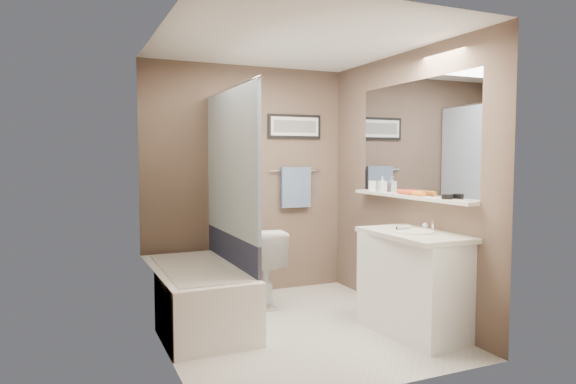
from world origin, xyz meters
name	(u,v)px	position (x,y,z in m)	size (l,w,h in m)	color
ground	(295,328)	(0.00, 0.00, 0.00)	(2.50, 2.50, 0.00)	beige
ceiling	(295,43)	(0.00, 0.00, 2.38)	(2.20, 2.50, 0.04)	white
wall_back	(247,181)	(0.00, 1.23, 1.20)	(2.20, 0.04, 2.40)	brown
wall_front	(378,198)	(0.00, -1.23, 1.20)	(2.20, 0.04, 2.40)	brown
wall_left	(164,191)	(-1.08, 0.00, 1.20)	(0.04, 2.50, 2.40)	brown
wall_right	(402,184)	(1.08, 0.00, 1.20)	(0.04, 2.50, 2.40)	brown
tile_surround	(152,211)	(-1.09, 0.50, 1.00)	(0.02, 1.55, 2.00)	beige
curtain_rod	(230,89)	(-0.40, 0.50, 2.05)	(0.02, 0.02, 1.55)	silver
curtain_upper	(231,163)	(-0.40, 0.50, 1.40)	(0.03, 1.45, 1.28)	silver
curtain_lower	(232,254)	(-0.40, 0.50, 0.58)	(0.03, 1.45, 0.36)	#262C48
mirror	(414,138)	(1.09, -0.15, 1.62)	(0.02, 1.60, 1.00)	silver
shelf	(408,197)	(1.04, -0.15, 1.10)	(0.12, 1.60, 0.03)	silver
towel_bar	(295,171)	(0.55, 1.22, 1.30)	(0.02, 0.02, 0.60)	silver
towel	(296,187)	(0.55, 1.20, 1.12)	(0.34, 0.05, 0.44)	#89A4C7
art_frame	(294,126)	(0.55, 1.23, 1.78)	(0.62, 0.03, 0.26)	black
art_mat	(295,126)	(0.55, 1.22, 1.78)	(0.56, 0.00, 0.20)	white
art_image	(295,126)	(0.55, 1.22, 1.78)	(0.50, 0.00, 0.13)	#595959
door	(449,226)	(0.55, -1.24, 1.00)	(0.80, 0.02, 2.00)	silver
door_handle	(403,228)	(0.22, -1.19, 1.00)	(0.02, 0.02, 0.10)	silver
bathtub	(196,296)	(-0.75, 0.42, 0.25)	(0.70, 1.50, 0.50)	white
tub_rim	(195,268)	(-0.75, 0.42, 0.50)	(0.56, 1.36, 0.02)	beige
toilet	(256,265)	(-0.05, 0.82, 0.38)	(0.42, 0.75, 0.76)	white
vanity	(414,285)	(0.85, -0.50, 0.40)	(0.50, 0.90, 0.80)	white
countertop	(414,235)	(0.84, -0.50, 0.82)	(0.54, 0.96, 0.04)	beige
sink_basin	(413,231)	(0.83, -0.50, 0.85)	(0.34, 0.34, 0.01)	white
faucet_spout	(433,225)	(1.03, -0.50, 0.89)	(0.02, 0.02, 0.10)	silver
faucet_knob	(425,226)	(1.03, -0.40, 0.87)	(0.05, 0.05, 0.05)	silver
candle_bowl_near	(447,197)	(1.04, -0.65, 1.14)	(0.09, 0.09, 0.04)	black
hair_brush_front	(416,193)	(1.04, -0.26, 1.14)	(0.04, 0.04, 0.22)	orange
hair_brush_back	(405,192)	(1.04, -0.10, 1.14)	(0.04, 0.04, 0.22)	red
pink_comb	(395,193)	(1.04, 0.05, 1.12)	(0.03, 0.16, 0.01)	pink
glass_jar	(372,186)	(1.04, 0.43, 1.17)	(0.08, 0.08, 0.10)	white
soap_bottle	(382,184)	(1.04, 0.26, 1.19)	(0.07, 0.07, 0.15)	#999999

